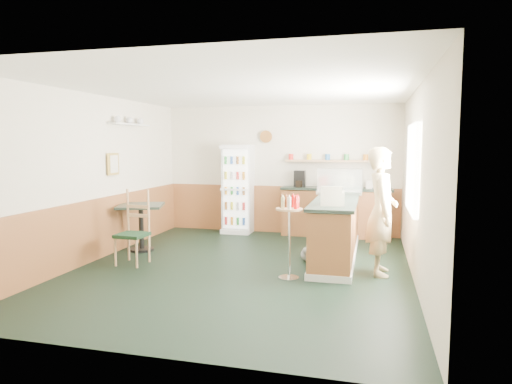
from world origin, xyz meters
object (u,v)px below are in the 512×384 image
(display_case, at_px, (340,181))
(cafe_chair, at_px, (135,225))
(shopkeeper, at_px, (382,211))
(cafe_table, at_px, (141,218))
(drinks_fridge, at_px, (238,189))
(cash_register, at_px, (332,198))
(condiment_stand, at_px, (289,225))

(display_case, relative_size, cafe_chair, 0.67)
(shopkeeper, bearing_deg, display_case, 22.51)
(shopkeeper, xyz_separation_m, cafe_table, (-4.10, 0.48, -0.34))
(drinks_fridge, distance_m, cash_register, 3.44)
(shopkeeper, bearing_deg, drinks_fridge, 45.62)
(drinks_fridge, height_order, condiment_stand, drinks_fridge)
(condiment_stand, xyz_separation_m, cafe_chair, (-2.54, 0.26, -0.16))
(drinks_fridge, relative_size, shopkeeper, 1.01)
(display_case, relative_size, cash_register, 2.23)
(condiment_stand, bearing_deg, drinks_fridge, 118.46)
(display_case, relative_size, shopkeeper, 0.43)
(drinks_fridge, distance_m, shopkeeper, 3.87)
(drinks_fridge, bearing_deg, cafe_table, -119.83)
(drinks_fridge, xyz_separation_m, cafe_table, (-1.18, -2.05, -0.35))
(drinks_fridge, distance_m, condiment_stand, 3.51)
(display_case, distance_m, cafe_table, 3.59)
(drinks_fridge, distance_m, display_case, 2.50)
(display_case, bearing_deg, cash_register, -90.00)
(drinks_fridge, xyz_separation_m, shopkeeper, (2.92, -2.54, -0.01))
(condiment_stand, height_order, cafe_chair, cafe_chair)
(drinks_fridge, bearing_deg, cafe_chair, -107.03)
(cash_register, bearing_deg, cafe_table, 164.79)
(display_case, relative_size, cafe_table, 0.83)
(drinks_fridge, relative_size, cafe_chair, 1.60)
(cash_register, xyz_separation_m, cafe_chair, (-3.09, -0.21, -0.50))
(display_case, bearing_deg, condiment_stand, -105.54)
(cafe_table, bearing_deg, drinks_fridge, 60.17)
(shopkeeper, distance_m, condiment_stand, 1.38)
(drinks_fridge, distance_m, cafe_chair, 2.97)
(cash_register, xyz_separation_m, shopkeeper, (0.70, 0.08, -0.18))
(cafe_table, bearing_deg, shopkeeper, -6.73)
(display_case, xyz_separation_m, cafe_chair, (-3.09, -1.73, -0.62))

